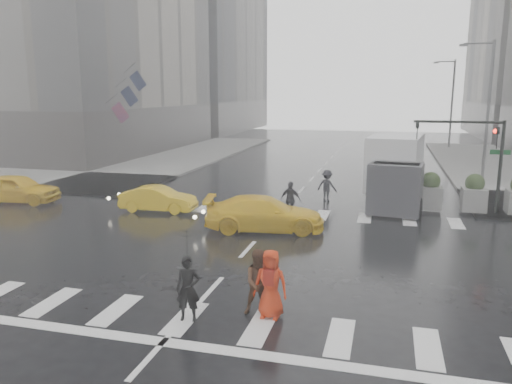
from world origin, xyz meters
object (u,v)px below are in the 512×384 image
(taxi_front, at_px, (17,188))
(taxi_mid, at_px, (158,199))
(pedestrian_brown, at_px, (260,282))
(traffic_signal_pole, at_px, (479,148))
(pedestrian_orange, at_px, (271,284))
(box_truck, at_px, (395,169))

(taxi_front, distance_m, taxi_mid, 8.14)
(pedestrian_brown, distance_m, taxi_front, 18.67)
(traffic_signal_pole, distance_m, pedestrian_orange, 15.19)
(pedestrian_brown, height_order, taxi_mid, pedestrian_brown)
(traffic_signal_pole, bearing_deg, taxi_front, -171.66)
(box_truck, bearing_deg, taxi_mid, -150.02)
(box_truck, bearing_deg, traffic_signal_pole, -11.34)
(pedestrian_brown, relative_size, taxi_front, 0.40)
(traffic_signal_pole, relative_size, pedestrian_brown, 2.54)
(traffic_signal_pole, distance_m, pedestrian_brown, 15.24)
(taxi_mid, bearing_deg, taxi_front, 87.44)
(pedestrian_orange, distance_m, taxi_front, 18.99)
(taxi_mid, bearing_deg, traffic_signal_pole, -80.89)
(pedestrian_brown, bearing_deg, taxi_mid, 106.76)
(pedestrian_orange, bearing_deg, pedestrian_brown, 161.67)
(taxi_mid, bearing_deg, pedestrian_brown, -145.49)
(pedestrian_orange, bearing_deg, taxi_mid, 129.51)
(pedestrian_orange, height_order, box_truck, box_truck)
(traffic_signal_pole, distance_m, taxi_mid, 15.49)
(pedestrian_orange, distance_m, taxi_mid, 12.88)
(pedestrian_orange, distance_m, box_truck, 15.01)
(pedestrian_orange, height_order, taxi_mid, pedestrian_orange)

